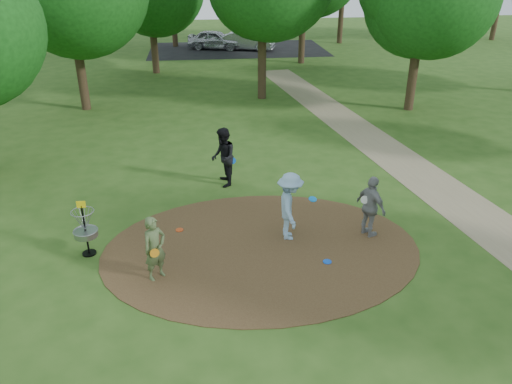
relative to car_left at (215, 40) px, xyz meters
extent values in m
plane|color=#2D5119|center=(-0.25, -30.23, -0.75)|extent=(100.00, 100.00, 0.00)
cylinder|color=#47301C|center=(-0.25, -30.23, -0.74)|extent=(8.40, 8.40, 0.02)
cube|color=#8C7A5B|center=(6.25, -28.23, -0.74)|extent=(7.55, 39.89, 0.01)
cube|color=black|center=(1.75, -0.23, -0.75)|extent=(14.00, 8.00, 0.01)
imported|color=#506339|center=(-2.92, -31.21, 0.07)|extent=(0.71, 0.68, 1.64)
cylinder|color=orange|center=(-2.90, -31.48, 0.11)|extent=(0.22, 0.09, 0.22)
imported|color=#92B7DA|center=(0.58, -29.74, 0.21)|extent=(0.78, 1.28, 1.91)
cylinder|color=#0D80E5|center=(1.21, -29.69, 0.36)|extent=(0.27, 0.27, 0.08)
imported|color=black|center=(-0.98, -26.07, 0.24)|extent=(0.79, 0.99, 1.99)
cylinder|color=blue|center=(-0.67, -26.13, 0.13)|extent=(0.23, 0.09, 0.22)
imported|color=gray|center=(2.79, -29.89, 0.13)|extent=(0.83, 1.12, 1.77)
cylinder|color=white|center=(2.58, -29.92, 0.38)|extent=(0.23, 0.10, 0.22)
cylinder|color=blue|center=(1.32, -31.09, -0.72)|extent=(0.22, 0.22, 0.02)
cylinder|color=#D04114|center=(-2.43, -29.02, -0.72)|extent=(0.22, 0.22, 0.02)
imported|color=#A7A8AE|center=(0.00, 0.00, 0.00)|extent=(4.74, 3.04, 1.50)
imported|color=#999BA0|center=(2.44, -0.70, -0.02)|extent=(4.70, 2.92, 1.46)
cylinder|color=black|center=(-4.75, -29.93, -0.08)|extent=(0.05, 0.05, 1.35)
cylinder|color=black|center=(-4.75, -29.93, -0.73)|extent=(0.36, 0.36, 0.04)
cylinder|color=gray|center=(-4.75, -29.93, -0.13)|extent=(0.60, 0.60, 0.16)
torus|color=gray|center=(-4.75, -29.93, -0.05)|extent=(0.63, 0.63, 0.03)
torus|color=gray|center=(-4.75, -29.93, 0.50)|extent=(0.58, 0.58, 0.02)
cube|color=yellow|center=(-4.75, -29.93, 0.70)|extent=(0.22, 0.02, 0.18)
cylinder|color=#332316|center=(-7.25, -16.23, 1.15)|extent=(0.44, 0.44, 3.80)
cylinder|color=#332316|center=(1.75, -15.23, 1.34)|extent=(0.44, 0.44, 4.18)
cylinder|color=#332316|center=(8.75, -18.23, 1.05)|extent=(0.44, 0.44, 3.61)
cylinder|color=#332316|center=(-4.25, -8.23, 0.96)|extent=(0.44, 0.44, 3.42)
cylinder|color=#332316|center=(5.75, -6.23, 1.43)|extent=(0.44, 0.44, 4.37)
camera|label=1|loc=(-1.76, -41.41, 6.37)|focal=35.00mm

